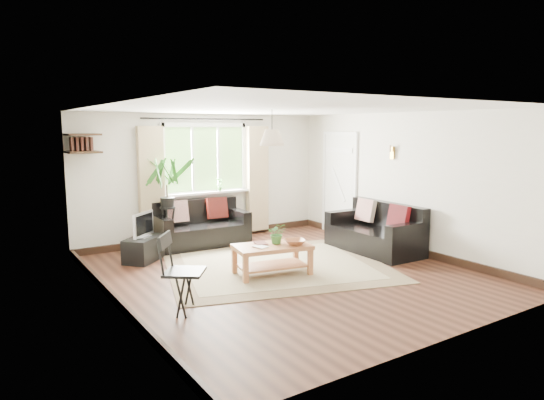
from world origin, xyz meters
TOP-DOWN VIEW (x-y plane):
  - floor at (0.00, 0.00)m, footprint 5.50×5.50m
  - ceiling at (0.00, 0.00)m, footprint 5.50×5.50m
  - wall_back at (0.00, 2.75)m, footprint 5.00×0.02m
  - wall_front at (0.00, -2.75)m, footprint 5.00×0.02m
  - wall_left at (-2.50, 0.00)m, footprint 0.02×5.50m
  - wall_right at (2.50, 0.00)m, footprint 0.02×5.50m
  - rug at (0.09, 0.42)m, footprint 3.97×3.65m
  - window at (0.00, 2.71)m, footprint 2.50×0.16m
  - door at (2.47, 1.70)m, footprint 0.06×0.96m
  - corner_shelf at (-2.25, 2.50)m, footprint 0.50×0.50m
  - pendant_lamp at (0.00, 0.40)m, footprint 0.36×0.36m
  - wall_sconce at (2.43, 0.30)m, footprint 0.12×0.12m
  - sofa_back at (-0.32, 2.28)m, footprint 1.70×0.91m
  - sofa_right at (2.02, 0.25)m, footprint 1.72×0.89m
  - coffee_table at (-0.22, 0.07)m, footprint 1.19×0.79m
  - table_plant at (-0.11, 0.10)m, footprint 0.36×0.35m
  - bowl at (0.08, -0.09)m, footprint 0.39×0.39m
  - book_a at (-0.51, 0.02)m, footprint 0.20×0.24m
  - book_b at (-0.41, 0.22)m, footprint 0.23×0.27m
  - tv_stand at (-1.53, 1.84)m, footprint 0.81×0.78m
  - tv at (-1.53, 1.84)m, footprint 0.54×0.51m
  - palm_stand at (-0.91, 2.37)m, footprint 0.69×0.69m
  - folding_chair at (-1.86, -0.59)m, footprint 0.67×0.67m
  - sill_plant at (0.25, 2.63)m, footprint 0.14×0.10m

SIDE VIEW (x-z plane):
  - floor at x=0.00m, z-range 0.00..0.00m
  - rug at x=0.09m, z-range 0.00..0.02m
  - tv_stand at x=-1.53m, z-range 0.00..0.39m
  - coffee_table at x=-0.22m, z-range 0.00..0.45m
  - sofa_back at x=-0.32m, z-range 0.00..0.78m
  - sofa_right at x=2.02m, z-range 0.00..0.80m
  - book_a at x=-0.51m, z-range 0.45..0.46m
  - book_b at x=-0.41m, z-range 0.45..0.47m
  - folding_chair at x=-1.86m, z-range 0.00..0.93m
  - bowl at x=0.08m, z-range 0.45..0.52m
  - tv at x=-1.53m, z-range 0.39..0.81m
  - table_plant at x=-0.11m, z-range 0.45..0.76m
  - palm_stand at x=-0.91m, z-range 0.00..1.63m
  - door at x=2.47m, z-range -0.03..2.03m
  - sill_plant at x=0.25m, z-range 0.93..1.20m
  - wall_back at x=0.00m, z-range 0.00..2.40m
  - wall_front at x=0.00m, z-range 0.00..2.40m
  - wall_left at x=-2.50m, z-range 0.00..2.40m
  - wall_right at x=2.50m, z-range 0.00..2.40m
  - window at x=0.00m, z-range 0.47..2.63m
  - wall_sconce at x=2.43m, z-range 1.60..1.88m
  - corner_shelf at x=-2.25m, z-range 1.72..2.06m
  - pendant_lamp at x=0.00m, z-range 1.78..2.32m
  - ceiling at x=0.00m, z-range 2.40..2.40m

